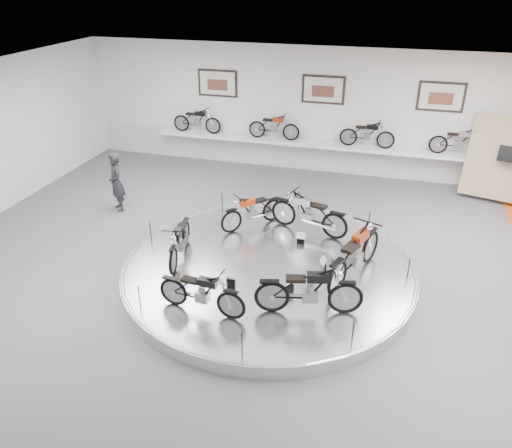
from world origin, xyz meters
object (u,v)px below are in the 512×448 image
(bike_d, at_px, (179,241))
(bike_f, at_px, (309,290))
(bike_c, at_px, (252,210))
(bike_e, at_px, (201,292))
(visitor, at_px, (116,182))
(bike_b, at_px, (309,213))
(shelf, at_px, (319,144))
(display_platform, at_px, (268,270))
(bike_a, at_px, (355,254))

(bike_d, height_order, bike_f, bike_f)
(bike_c, xyz_separation_m, bike_e, (0.06, -3.61, -0.00))
(visitor, bearing_deg, bike_b, 39.27)
(bike_d, bearing_deg, visitor, -140.40)
(bike_d, bearing_deg, bike_f, 58.90)
(bike_b, xyz_separation_m, bike_c, (-1.40, -0.11, -0.06))
(bike_c, bearing_deg, bike_b, 135.93)
(bike_c, bearing_deg, shelf, -148.54)
(bike_d, distance_m, bike_f, 3.31)
(shelf, distance_m, bike_b, 4.70)
(display_platform, xyz_separation_m, bike_d, (-1.96, -0.30, 0.61))
(bike_a, bearing_deg, display_platform, 110.38)
(bike_a, height_order, bike_b, bike_a)
(bike_a, distance_m, bike_d, 3.81)
(display_platform, height_order, bike_a, bike_a)
(display_platform, bearing_deg, visitor, 156.41)
(display_platform, distance_m, shelf, 6.46)
(shelf, relative_size, visitor, 6.66)
(bike_e, xyz_separation_m, bike_f, (1.93, 0.52, 0.06))
(shelf, height_order, bike_a, bike_a)
(bike_d, distance_m, bike_e, 2.05)
(bike_b, bearing_deg, shelf, -67.85)
(bike_c, height_order, bike_f, bike_f)
(bike_d, distance_m, visitor, 3.84)
(bike_d, height_order, visitor, visitor)
(bike_c, xyz_separation_m, bike_f, (1.99, -3.08, 0.06))
(bike_e, bearing_deg, bike_f, 20.37)
(visitor, bearing_deg, bike_a, 25.98)
(bike_a, distance_m, bike_b, 2.16)
(bike_b, height_order, bike_c, bike_b)
(shelf, relative_size, bike_b, 6.35)
(shelf, distance_m, visitor, 6.50)
(display_platform, distance_m, bike_e, 2.21)
(shelf, height_order, bike_f, bike_f)
(bike_c, relative_size, visitor, 0.92)
(shelf, bearing_deg, display_platform, -90.00)
(bike_b, bearing_deg, display_platform, 87.66)
(display_platform, bearing_deg, bike_c, 117.45)
(bike_f, bearing_deg, bike_d, 145.76)
(bike_c, bearing_deg, visitor, -55.76)
(shelf, xyz_separation_m, bike_b, (0.55, -4.66, -0.19))
(bike_f, bearing_deg, visitor, 135.39)
(bike_d, xyz_separation_m, visitor, (-2.95, 2.45, 0.07))
(bike_e, bearing_deg, bike_d, 130.33)
(bike_c, xyz_separation_m, bike_d, (-1.11, -1.93, 0.01))
(display_platform, height_order, bike_c, bike_c)
(bike_b, distance_m, bike_c, 1.41)
(bike_b, bearing_deg, visitor, 11.09)
(bike_a, bearing_deg, bike_b, 56.87)
(shelf, bearing_deg, bike_f, -81.67)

